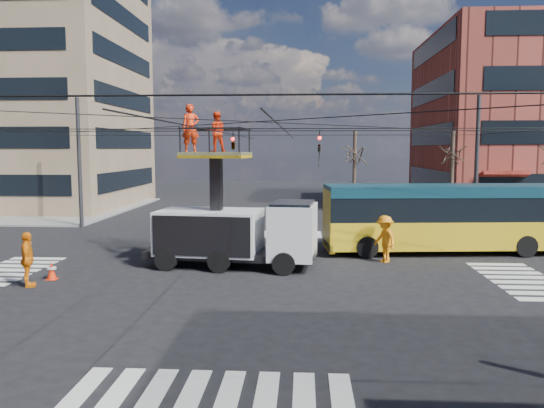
% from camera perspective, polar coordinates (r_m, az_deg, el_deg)
% --- Properties ---
extents(ground, '(120.00, 120.00, 0.00)m').
position_cam_1_polar(ground, '(20.64, -1.78, -7.76)').
color(ground, black).
rests_on(ground, ground).
extents(sidewalk_nw, '(18.00, 18.00, 0.12)m').
position_cam_1_polar(sidewalk_nw, '(47.15, -25.54, -0.49)').
color(sidewalk_nw, slate).
rests_on(sidewalk_nw, ground).
extents(crosswalks, '(22.40, 22.40, 0.02)m').
position_cam_1_polar(crosswalks, '(20.63, -1.78, -7.73)').
color(crosswalks, silver).
rests_on(crosswalks, ground).
extents(building_tower, '(18.06, 16.06, 30.00)m').
position_cam_1_polar(building_tower, '(50.99, -25.65, 16.84)').
color(building_tower, '#7C6A4F').
rests_on(building_tower, ground).
extents(overhead_network, '(24.24, 24.24, 8.00)m').
position_cam_1_polar(overhead_network, '(20.46, -1.92, 4.26)').
color(overhead_network, '#2D2D30').
rests_on(overhead_network, ground).
extents(tree_a, '(2.00, 2.00, 6.00)m').
position_cam_1_polar(tree_a, '(33.61, 8.89, 5.45)').
color(tree_a, '#382B21').
rests_on(tree_a, ground).
extents(tree_b, '(2.00, 2.00, 6.00)m').
position_cam_1_polar(tree_b, '(34.69, 18.85, 5.22)').
color(tree_b, '#382B21').
rests_on(tree_b, ground).
extents(utility_truck, '(7.20, 3.24, 6.71)m').
position_cam_1_polar(utility_truck, '(21.96, -3.98, -1.33)').
color(utility_truck, black).
rests_on(utility_truck, ground).
extents(city_bus, '(11.39, 3.64, 3.20)m').
position_cam_1_polar(city_bus, '(26.20, 18.04, -1.28)').
color(city_bus, yellow).
rests_on(city_bus, ground).
extents(traffic_cone, '(0.36, 0.36, 0.68)m').
position_cam_1_polar(traffic_cone, '(21.69, -22.62, -6.63)').
color(traffic_cone, '#F62E0A').
rests_on(traffic_cone, ground).
extents(worker_ground, '(0.92, 1.26, 1.98)m').
position_cam_1_polar(worker_ground, '(20.74, -24.81, -5.45)').
color(worker_ground, orange).
rests_on(worker_ground, ground).
extents(flagger, '(1.27, 1.52, 2.04)m').
position_cam_1_polar(flagger, '(23.38, 12.03, -3.70)').
color(flagger, orange).
rests_on(flagger, ground).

